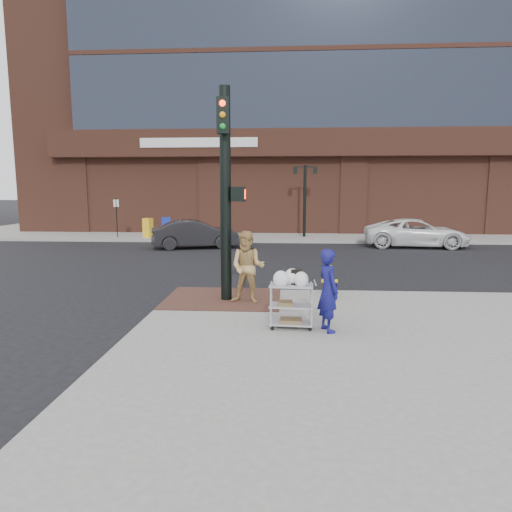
# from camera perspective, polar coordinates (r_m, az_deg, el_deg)

# --- Properties ---
(ground) EXTENTS (220.00, 220.00, 0.00)m
(ground) POSITION_cam_1_polar(r_m,az_deg,el_deg) (10.40, -1.51, -7.34)
(ground) COLOR black
(ground) RESTS_ON ground
(sidewalk_far) EXTENTS (65.00, 36.00, 0.15)m
(sidewalk_far) POSITION_cam_1_polar(r_m,az_deg,el_deg) (43.63, 19.11, 4.27)
(sidewalk_far) COLOR gray
(sidewalk_far) RESTS_ON ground
(brick_curb_ramp) EXTENTS (2.80, 2.40, 0.01)m
(brick_curb_ramp) POSITION_cam_1_polar(r_m,az_deg,el_deg) (11.30, -4.15, -5.28)
(brick_curb_ramp) COLOR #522F26
(brick_curb_ramp) RESTS_ON sidewalk_near
(bank_building) EXTENTS (42.00, 26.00, 28.00)m
(bank_building) POSITION_cam_1_polar(r_m,az_deg,el_deg) (42.71, 9.85, 23.60)
(bank_building) COLOR brown
(bank_building) RESTS_ON sidewalk_far
(lamp_post) EXTENTS (1.32, 0.22, 4.00)m
(lamp_post) POSITION_cam_1_polar(r_m,az_deg,el_deg) (26.00, 6.12, 7.85)
(lamp_post) COLOR black
(lamp_post) RESTS_ON sidewalk_far
(parking_sign) EXTENTS (0.05, 0.05, 2.20)m
(parking_sign) POSITION_cam_1_polar(r_m,az_deg,el_deg) (26.74, -17.02, 4.61)
(parking_sign) COLOR black
(parking_sign) RESTS_ON sidewalk_far
(traffic_signal_pole) EXTENTS (0.61, 0.51, 5.00)m
(traffic_signal_pole) POSITION_cam_1_polar(r_m,az_deg,el_deg) (10.84, -3.74, 8.42)
(traffic_signal_pole) COLOR black
(traffic_signal_pole) RESTS_ON sidewalk_near
(woman_blue) EXTENTS (0.56, 0.67, 1.57)m
(woman_blue) POSITION_cam_1_polar(r_m,az_deg,el_deg) (8.67, 9.02, -4.26)
(woman_blue) COLOR navy
(woman_blue) RESTS_ON sidewalk_near
(pedestrian_tan) EXTENTS (0.93, 0.78, 1.70)m
(pedestrian_tan) POSITION_cam_1_polar(r_m,az_deg,el_deg) (10.70, -1.04, -1.40)
(pedestrian_tan) COLOR tan
(pedestrian_tan) RESTS_ON sidewalk_near
(sedan_dark) EXTENTS (4.39, 2.55, 1.37)m
(sedan_dark) POSITION_cam_1_polar(r_m,az_deg,el_deg) (22.13, -7.57, 2.74)
(sedan_dark) COLOR black
(sedan_dark) RESTS_ON ground
(minivan_white) EXTENTS (5.15, 2.70, 1.38)m
(minivan_white) POSITION_cam_1_polar(r_m,az_deg,el_deg) (23.73, 19.40, 2.73)
(minivan_white) COLOR white
(minivan_white) RESTS_ON ground
(utility_cart) EXTENTS (0.86, 0.52, 1.15)m
(utility_cart) POSITION_cam_1_polar(r_m,az_deg,el_deg) (8.84, 4.42, -5.70)
(utility_cart) COLOR #A4A3A9
(utility_cart) RESTS_ON sidewalk_near
(fire_hydrant) EXTENTS (0.40, 0.28, 0.84)m
(fire_hydrant) POSITION_cam_1_polar(r_m,az_deg,el_deg) (11.26, 9.17, -3.20)
(fire_hydrant) COLOR gold
(fire_hydrant) RESTS_ON sidewalk_near
(newsbox_yellow) EXTENTS (0.56, 0.54, 1.07)m
(newsbox_yellow) POSITION_cam_1_polar(r_m,az_deg,el_deg) (26.17, -13.35, 3.45)
(newsbox_yellow) COLOR yellow
(newsbox_yellow) RESTS_ON sidewalk_far
(newsbox_blue) EXTENTS (0.59, 0.57, 1.12)m
(newsbox_blue) POSITION_cam_1_polar(r_m,az_deg,el_deg) (26.05, -11.20, 3.54)
(newsbox_blue) COLOR #1A2EAB
(newsbox_blue) RESTS_ON sidewalk_far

